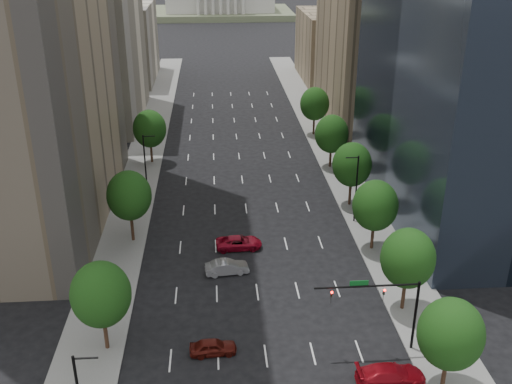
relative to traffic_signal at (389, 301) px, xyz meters
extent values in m
cube|color=slate|center=(-26.03, 30.00, -5.10)|extent=(6.00, 200.00, 0.15)
cube|color=slate|center=(4.97, 30.00, -5.10)|extent=(6.00, 200.00, 0.15)
cube|color=beige|center=(-35.53, 73.00, 12.33)|extent=(14.00, 30.00, 35.00)
cube|color=beige|center=(-35.53, 106.00, 3.83)|extent=(14.00, 26.00, 18.00)
cube|color=#8C7759|center=(14.47, 70.00, 9.83)|extent=(14.00, 30.00, 30.00)
cube|color=#8C7759|center=(14.47, 103.00, 2.83)|extent=(14.00, 26.00, 16.00)
cylinder|color=#382316|center=(3.47, -5.00, -3.30)|extent=(0.36, 0.36, 3.75)
ellipsoid|color=#1D380F|center=(3.47, -5.00, 0.23)|extent=(5.20, 5.20, 5.98)
cylinder|color=#382316|center=(3.47, 6.00, -3.17)|extent=(0.36, 0.36, 4.00)
ellipsoid|color=#1D380F|center=(3.47, 6.00, 0.59)|extent=(5.20, 5.20, 5.98)
cylinder|color=#382316|center=(3.47, 18.00, -3.22)|extent=(0.36, 0.36, 3.90)
ellipsoid|color=#1D380F|center=(3.47, 18.00, 0.44)|extent=(5.20, 5.20, 5.98)
cylinder|color=#382316|center=(3.47, 30.00, -3.12)|extent=(0.36, 0.36, 4.10)
ellipsoid|color=#1D380F|center=(3.47, 30.00, 0.73)|extent=(5.20, 5.20, 5.98)
cylinder|color=#382316|center=(3.47, 44.00, -3.27)|extent=(0.36, 0.36, 3.80)
ellipsoid|color=#1D380F|center=(3.47, 44.00, 0.30)|extent=(5.20, 5.20, 5.98)
cylinder|color=#382316|center=(3.47, 60.00, -3.17)|extent=(0.36, 0.36, 4.00)
ellipsoid|color=#1D380F|center=(3.47, 60.00, 0.59)|extent=(5.20, 5.20, 5.98)
cylinder|color=#382316|center=(-24.53, 2.00, -3.17)|extent=(0.36, 0.36, 4.00)
ellipsoid|color=#1D380F|center=(-24.53, 2.00, 0.59)|extent=(5.20, 5.20, 5.98)
cylinder|color=#382316|center=(-24.53, 22.00, -3.10)|extent=(0.36, 0.36, 4.15)
ellipsoid|color=#1D380F|center=(-24.53, 22.00, 0.80)|extent=(5.20, 5.20, 5.98)
cylinder|color=#382316|center=(-24.53, 48.00, -3.20)|extent=(0.36, 0.36, 3.95)
ellipsoid|color=#1D380F|center=(-24.53, 48.00, 0.52)|extent=(5.20, 5.20, 5.98)
cylinder|color=black|center=(2.97, 25.00, -0.67)|extent=(0.20, 0.20, 9.00)
cylinder|color=black|center=(2.17, 25.00, 3.63)|extent=(1.60, 0.14, 0.14)
cylinder|color=black|center=(-23.23, -10.00, 3.63)|extent=(1.60, 0.14, 0.14)
cylinder|color=black|center=(-24.03, 35.00, -0.67)|extent=(0.20, 0.20, 9.00)
cylinder|color=black|center=(-23.23, 35.00, 3.63)|extent=(1.60, 0.14, 0.14)
cylinder|color=black|center=(2.47, 0.00, -1.67)|extent=(0.24, 0.24, 7.00)
cylinder|color=black|center=(-2.03, 0.00, 1.63)|extent=(9.00, 0.18, 0.18)
imported|color=black|center=(-0.53, 0.00, 1.08)|extent=(0.18, 0.22, 1.10)
imported|color=black|center=(-5.03, 0.00, 1.08)|extent=(0.18, 0.22, 1.10)
sphere|color=#FF0C07|center=(-0.53, -0.18, 1.28)|extent=(0.20, 0.20, 0.20)
sphere|color=#FF0C07|center=(-5.03, -0.18, 1.28)|extent=(0.20, 0.20, 0.20)
cube|color=#0C591E|center=(-2.73, 0.00, 1.98)|extent=(1.60, 0.06, 0.45)
cube|color=#596647|center=(-10.53, 220.00, -3.92)|extent=(60.00, 40.00, 2.50)
ellipsoid|color=brown|center=(-150.53, 530.00, -38.42)|extent=(380.00, 342.00, 190.00)
ellipsoid|color=brown|center=(29.47, 570.00, -47.17)|extent=(440.00, 396.00, 240.00)
imported|color=maroon|center=(-0.60, -4.14, -4.33)|extent=(5.83, 2.47, 1.68)
imported|color=#4E120D|center=(-15.13, 0.67, -4.47)|extent=(4.23, 1.90, 1.41)
imported|color=gray|center=(-13.53, 13.86, -4.40)|extent=(4.87, 2.20, 1.55)
imported|color=maroon|center=(-11.98, 19.30, -4.43)|extent=(5.47, 2.70, 1.49)
camera|label=1|loc=(-14.43, -41.45, 29.17)|focal=41.62mm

